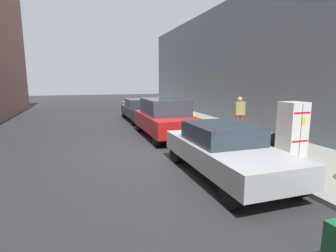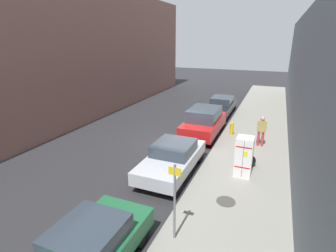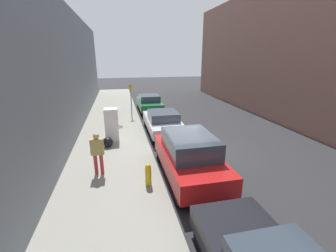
{
  "view_description": "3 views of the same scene",
  "coord_description": "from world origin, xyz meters",
  "px_view_note": "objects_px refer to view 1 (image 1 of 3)",
  "views": [
    {
      "loc": [
        2.68,
        9.06,
        2.58
      ],
      "look_at": [
        -0.19,
        0.45,
        0.99
      ],
      "focal_mm": 28.0,
      "sensor_mm": 36.0,
      "label": 1
    },
    {
      "loc": [
        -4.83,
        12.97,
        5.8
      ],
      "look_at": [
        -0.01,
        1.37,
        1.6
      ],
      "focal_mm": 28.0,
      "sensor_mm": 36.0,
      "label": 2
    },
    {
      "loc": [
        -3.44,
        -9.74,
        4.58
      ],
      "look_at": [
        -0.79,
        2.2,
        0.73
      ],
      "focal_mm": 24.0,
      "sensor_mm": 36.0,
      "label": 3
    }
  ],
  "objects_px": {
    "pedestrian_walking_far": "(239,112)",
    "parked_sedan_dark": "(140,110)",
    "parked_suv_red": "(165,118)",
    "discarded_refrigerator": "(292,129)",
    "trash_bag": "(275,140)",
    "fire_hydrant": "(194,122)",
    "parked_sedan_silver": "(225,149)"
  },
  "relations": [
    {
      "from": "pedestrian_walking_far",
      "to": "parked_sedan_dark",
      "type": "height_order",
      "value": "pedestrian_walking_far"
    },
    {
      "from": "parked_sedan_dark",
      "to": "parked_suv_red",
      "type": "bearing_deg",
      "value": 90.0
    },
    {
      "from": "discarded_refrigerator",
      "to": "parked_sedan_dark",
      "type": "height_order",
      "value": "discarded_refrigerator"
    },
    {
      "from": "trash_bag",
      "to": "parked_sedan_dark",
      "type": "height_order",
      "value": "parked_sedan_dark"
    },
    {
      "from": "pedestrian_walking_far",
      "to": "parked_suv_red",
      "type": "bearing_deg",
      "value": 178.09
    },
    {
      "from": "parked_sedan_dark",
      "to": "fire_hydrant",
      "type": "bearing_deg",
      "value": 109.13
    },
    {
      "from": "fire_hydrant",
      "to": "parked_sedan_silver",
      "type": "xyz_separation_m",
      "value": [
        1.67,
        5.75,
        0.19
      ]
    },
    {
      "from": "trash_bag",
      "to": "parked_suv_red",
      "type": "height_order",
      "value": "parked_suv_red"
    },
    {
      "from": "discarded_refrigerator",
      "to": "fire_hydrant",
      "type": "height_order",
      "value": "discarded_refrigerator"
    },
    {
      "from": "discarded_refrigerator",
      "to": "parked_sedan_dark",
      "type": "distance_m",
      "value": 10.22
    },
    {
      "from": "parked_sedan_dark",
      "to": "discarded_refrigerator",
      "type": "bearing_deg",
      "value": 106.97
    },
    {
      "from": "parked_sedan_dark",
      "to": "parked_suv_red",
      "type": "relative_size",
      "value": 1.06
    },
    {
      "from": "pedestrian_walking_far",
      "to": "parked_sedan_dark",
      "type": "distance_m",
      "value": 6.93
    },
    {
      "from": "trash_bag",
      "to": "pedestrian_walking_far",
      "type": "bearing_deg",
      "value": -94.96
    },
    {
      "from": "fire_hydrant",
      "to": "pedestrian_walking_far",
      "type": "height_order",
      "value": "pedestrian_walking_far"
    },
    {
      "from": "parked_suv_red",
      "to": "parked_sedan_silver",
      "type": "bearing_deg",
      "value": 90.0
    },
    {
      "from": "trash_bag",
      "to": "pedestrian_walking_far",
      "type": "height_order",
      "value": "pedestrian_walking_far"
    },
    {
      "from": "discarded_refrigerator",
      "to": "parked_suv_red",
      "type": "distance_m",
      "value": 5.41
    },
    {
      "from": "discarded_refrigerator",
      "to": "fire_hydrant",
      "type": "distance_m",
      "value": 5.16
    },
    {
      "from": "pedestrian_walking_far",
      "to": "discarded_refrigerator",
      "type": "bearing_deg",
      "value": -86.48
    },
    {
      "from": "trash_bag",
      "to": "parked_sedan_silver",
      "type": "height_order",
      "value": "parked_sedan_silver"
    },
    {
      "from": "parked_sedan_dark",
      "to": "parked_sedan_silver",
      "type": "xyz_separation_m",
      "value": [
        -0.0,
        10.55,
        0.03
      ]
    },
    {
      "from": "trash_bag",
      "to": "parked_sedan_dark",
      "type": "bearing_deg",
      "value": -69.88
    },
    {
      "from": "parked_sedan_dark",
      "to": "parked_sedan_silver",
      "type": "distance_m",
      "value": 10.55
    },
    {
      "from": "parked_sedan_dark",
      "to": "parked_sedan_silver",
      "type": "bearing_deg",
      "value": 90.0
    },
    {
      "from": "fire_hydrant",
      "to": "parked_suv_red",
      "type": "height_order",
      "value": "parked_suv_red"
    },
    {
      "from": "parked_sedan_silver",
      "to": "trash_bag",
      "type": "bearing_deg",
      "value": -150.46
    },
    {
      "from": "discarded_refrigerator",
      "to": "parked_suv_red",
      "type": "xyz_separation_m",
      "value": [
        2.98,
        -4.51,
        -0.11
      ]
    },
    {
      "from": "pedestrian_walking_far",
      "to": "parked_sedan_dark",
      "type": "relative_size",
      "value": 0.36
    },
    {
      "from": "trash_bag",
      "to": "pedestrian_walking_far",
      "type": "xyz_separation_m",
      "value": [
        -0.24,
        -2.73,
        0.73
      ]
    },
    {
      "from": "fire_hydrant",
      "to": "parked_suv_red",
      "type": "relative_size",
      "value": 0.19
    },
    {
      "from": "fire_hydrant",
      "to": "discarded_refrigerator",
      "type": "bearing_deg",
      "value": 104.83
    }
  ]
}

